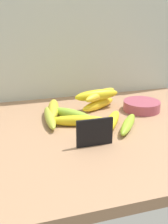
{
  "coord_description": "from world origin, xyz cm",
  "views": [
    {
      "loc": [
        -24.69,
        -79.05,
        40.54
      ],
      "look_at": [
        0.16,
        3.79,
        8.0
      ],
      "focal_mm": 43.51,
      "sensor_mm": 36.0,
      "label": 1
    }
  ],
  "objects_px": {
    "banana_0": "(112,122)",
    "banana_6": "(53,109)",
    "banana_8": "(101,95)",
    "fruit_bowl": "(142,106)",
    "banana_4": "(72,114)",
    "banana_5": "(78,121)",
    "banana_3": "(128,124)",
    "chalkboard_sign": "(95,133)",
    "banana_1": "(50,117)",
    "banana_2": "(98,104)",
    "banana_7": "(97,95)"
  },
  "relations": [
    {
      "from": "banana_5",
      "to": "banana_3",
      "type": "bearing_deg",
      "value": -25.21
    },
    {
      "from": "banana_4",
      "to": "banana_2",
      "type": "bearing_deg",
      "value": 31.58
    },
    {
      "from": "banana_3",
      "to": "banana_6",
      "type": "relative_size",
      "value": 0.93
    },
    {
      "from": "fruit_bowl",
      "to": "banana_6",
      "type": "distance_m",
      "value": 0.35
    },
    {
      "from": "banana_2",
      "to": "banana_8",
      "type": "bearing_deg",
      "value": 37.51
    },
    {
      "from": "banana_3",
      "to": "chalkboard_sign",
      "type": "bearing_deg",
      "value": -150.93
    },
    {
      "from": "banana_6",
      "to": "banana_7",
      "type": "bearing_deg",
      "value": -0.09
    },
    {
      "from": "banana_4",
      "to": "banana_3",
      "type": "bearing_deg",
      "value": -39.86
    },
    {
      "from": "chalkboard_sign",
      "to": "banana_3",
      "type": "xyz_separation_m",
      "value": [
        0.15,
        0.08,
        -0.02
      ]
    },
    {
      "from": "banana_1",
      "to": "banana_6",
      "type": "relative_size",
      "value": 1.07
    },
    {
      "from": "banana_3",
      "to": "banana_5",
      "type": "relative_size",
      "value": 0.87
    },
    {
      "from": "fruit_bowl",
      "to": "banana_4",
      "type": "relative_size",
      "value": 0.78
    },
    {
      "from": "banana_2",
      "to": "banana_5",
      "type": "xyz_separation_m",
      "value": [
        -0.13,
        -0.14,
        -0.0
      ]
    },
    {
      "from": "banana_5",
      "to": "banana_7",
      "type": "height_order",
      "value": "banana_7"
    },
    {
      "from": "banana_1",
      "to": "banana_3",
      "type": "bearing_deg",
      "value": -29.04
    },
    {
      "from": "chalkboard_sign",
      "to": "banana_2",
      "type": "distance_m",
      "value": 0.32
    },
    {
      "from": "chalkboard_sign",
      "to": "banana_7",
      "type": "bearing_deg",
      "value": 69.66
    },
    {
      "from": "fruit_bowl",
      "to": "banana_8",
      "type": "bearing_deg",
      "value": 152.52
    },
    {
      "from": "chalkboard_sign",
      "to": "banana_8",
      "type": "height_order",
      "value": "chalkboard_sign"
    },
    {
      "from": "fruit_bowl",
      "to": "banana_6",
      "type": "relative_size",
      "value": 0.75
    },
    {
      "from": "banana_0",
      "to": "banana_1",
      "type": "bearing_deg",
      "value": 150.89
    },
    {
      "from": "banana_1",
      "to": "banana_3",
      "type": "xyz_separation_m",
      "value": [
        0.24,
        -0.13,
        -0.0
      ]
    },
    {
      "from": "banana_2",
      "to": "banana_6",
      "type": "xyz_separation_m",
      "value": [
        -0.18,
        -0.0,
        0.0
      ]
    },
    {
      "from": "banana_1",
      "to": "banana_2",
      "type": "bearing_deg",
      "value": 20.66
    },
    {
      "from": "banana_3",
      "to": "banana_7",
      "type": "xyz_separation_m",
      "value": [
        -0.04,
        0.21,
        0.04
      ]
    },
    {
      "from": "banana_2",
      "to": "banana_7",
      "type": "relative_size",
      "value": 0.97
    },
    {
      "from": "banana_0",
      "to": "banana_8",
      "type": "bearing_deg",
      "value": 81.44
    },
    {
      "from": "banana_4",
      "to": "banana_5",
      "type": "height_order",
      "value": "banana_4"
    },
    {
      "from": "banana_0",
      "to": "banana_5",
      "type": "relative_size",
      "value": 0.97
    },
    {
      "from": "fruit_bowl",
      "to": "banana_4",
      "type": "height_order",
      "value": "same"
    },
    {
      "from": "banana_5",
      "to": "banana_6",
      "type": "relative_size",
      "value": 1.07
    },
    {
      "from": "fruit_bowl",
      "to": "banana_0",
      "type": "height_order",
      "value": "same"
    },
    {
      "from": "fruit_bowl",
      "to": "banana_5",
      "type": "bearing_deg",
      "value": -165.25
    },
    {
      "from": "fruit_bowl",
      "to": "banana_7",
      "type": "xyz_separation_m",
      "value": [
        -0.17,
        0.06,
        0.04
      ]
    },
    {
      "from": "banana_6",
      "to": "fruit_bowl",
      "type": "bearing_deg",
      "value": -10.73
    },
    {
      "from": "banana_5",
      "to": "banana_6",
      "type": "height_order",
      "value": "banana_6"
    },
    {
      "from": "banana_3",
      "to": "banana_8",
      "type": "xyz_separation_m",
      "value": [
        -0.02,
        0.22,
        0.04
      ]
    },
    {
      "from": "banana_2",
      "to": "banana_4",
      "type": "height_order",
      "value": "banana_4"
    },
    {
      "from": "chalkboard_sign",
      "to": "banana_3",
      "type": "distance_m",
      "value": 0.17
    },
    {
      "from": "banana_1",
      "to": "banana_4",
      "type": "xyz_separation_m",
      "value": [
        0.08,
        -0.0,
        0.0
      ]
    },
    {
      "from": "banana_8",
      "to": "banana_6",
      "type": "bearing_deg",
      "value": -176.81
    },
    {
      "from": "banana_2",
      "to": "banana_8",
      "type": "relative_size",
      "value": 0.9
    },
    {
      "from": "banana_0",
      "to": "banana_8",
      "type": "distance_m",
      "value": 0.2
    },
    {
      "from": "banana_3",
      "to": "banana_7",
      "type": "distance_m",
      "value": 0.22
    },
    {
      "from": "banana_7",
      "to": "banana_4",
      "type": "bearing_deg",
      "value": -147.26
    },
    {
      "from": "banana_0",
      "to": "banana_6",
      "type": "xyz_separation_m",
      "value": [
        -0.17,
        0.19,
        0.0
      ]
    },
    {
      "from": "banana_3",
      "to": "banana_8",
      "type": "relative_size",
      "value": 0.91
    },
    {
      "from": "banana_1",
      "to": "banana_5",
      "type": "xyz_separation_m",
      "value": [
        0.09,
        -0.06,
        0.0
      ]
    },
    {
      "from": "banana_2",
      "to": "banana_5",
      "type": "height_order",
      "value": "same"
    },
    {
      "from": "banana_2",
      "to": "banana_5",
      "type": "bearing_deg",
      "value": -131.65
    }
  ]
}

